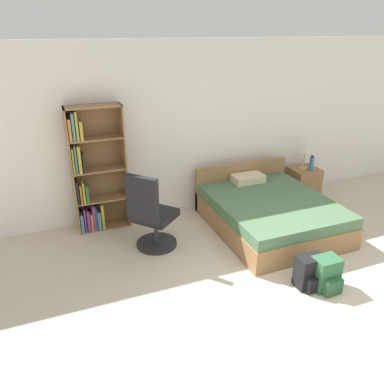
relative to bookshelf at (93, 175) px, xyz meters
The scene contains 10 objects.
ground_plane 3.57m from the bookshelf, 60.35° to the right, with size 14.00×14.00×0.00m, color beige.
wall_back 1.79m from the bookshelf, ahead, with size 9.00×0.06×2.60m.
bookshelf is the anchor object (origin of this frame).
bed 2.59m from the bookshelf, 20.85° to the right, with size 1.60×1.92×0.73m.
office_chair 1.10m from the bookshelf, 55.34° to the right, with size 0.72×0.71×1.10m.
nightstand 3.59m from the bookshelf, ahead, with size 0.47×0.46×0.51m.
table_lamp 3.49m from the bookshelf, ahead, with size 0.26×0.26×0.47m.
water_bottle 3.59m from the bookshelf, ahead, with size 0.07×0.07×0.26m.
backpack_black 3.14m from the bookshelf, 48.27° to the right, with size 0.32×0.27×0.38m.
backpack_green 3.30m from the bookshelf, 47.53° to the right, with size 0.29×0.30×0.39m.
Camera 1 is at (-2.22, -2.05, 2.73)m, focal length 35.00 mm.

